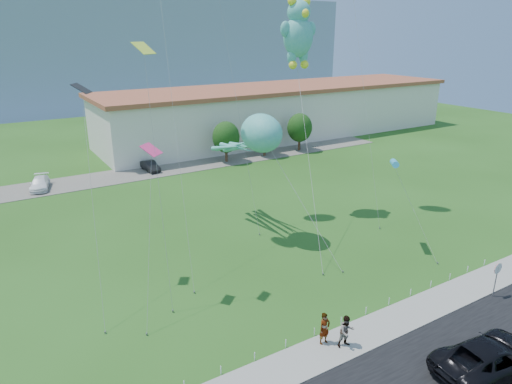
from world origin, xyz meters
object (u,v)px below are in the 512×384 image
Objects in this scene: warehouse at (283,111)px; pedestrian_right at (346,331)px; teddy_bear_kite at (298,32)px; stop_sign at (497,272)px; pedestrian_left at (324,328)px; parked_car_white at (40,183)px; parked_car_black at (150,166)px; octopus_kite at (254,139)px; suv at (491,358)px.

warehouse is 32.39× the size of pedestrian_right.
teddy_bear_kite is (9.62, 18.23, 15.41)m from pedestrian_right.
stop_sign reaches higher than pedestrian_left.
parked_car_white is 12.72m from parked_car_black.
stop_sign is 0.67× the size of parked_car_black.
teddy_bear_kite is at bearing 24.79° from octopus_kite.
parked_car_white is at bearing 104.16° from pedestrian_left.
teddy_bear_kite is at bearing 96.09° from stop_sign.
octopus_kite reaches higher than pedestrian_left.
octopus_kite reaches higher than parked_car_white.
octopus_kite is 10.54m from teddy_bear_kite.
stop_sign is at bearing -80.09° from parked_car_black.
pedestrian_left is (-29.05, -46.19, -3.08)m from warehouse.
suv reaches higher than parked_car_black.
parked_car_white is 0.31× the size of octopus_kite.
parked_car_white is at bearing 119.75° from stop_sign.
suv is 45.78m from parked_car_white.
parked_car_white is at bearing 122.14° from octopus_kite.
suv is 1.44× the size of parked_car_white.
teddy_bear_kite is (20.21, -19.57, 15.75)m from parked_car_white.
warehouse is 24.40× the size of stop_sign.
suv is at bearing -56.42° from parked_car_white.
pedestrian_right is at bearing -96.89° from parked_car_black.
teddy_bear_kite is at bearing -30.20° from parked_car_white.
suv is at bearing -86.22° from octopus_kite.
parked_car_black is (-26.07, -8.75, -3.45)m from warehouse.
parked_car_white is (-38.79, -9.21, -3.43)m from warehouse.
warehouse is at bearing 57.16° from teddy_bear_kite.
parked_car_white is 27.55m from octopus_kite.
suv is 43.65m from parked_car_black.
warehouse is 27.71m from parked_car_black.
teddy_bear_kite is (4.77, 23.53, 15.51)m from suv.
pedestrian_right reaches higher than parked_car_white.
teddy_bear_kite reaches higher than pedestrian_right.
warehouse is 36.40m from teddy_bear_kite.
pedestrian_right is (-11.69, 1.20, -0.83)m from stop_sign.
suv is at bearing -47.62° from pedestrian_left.
pedestrian_right is at bearing 174.15° from stop_sign.
teddy_bear_kite is at bearing 72.51° from pedestrian_right.
warehouse reaches higher than suv.
suv is 3.36× the size of pedestrian_left.
stop_sign is 8.03m from suv.
pedestrian_right is at bearing -102.73° from octopus_kite.
octopus_kite is (-8.21, 16.59, 6.49)m from stop_sign.
warehouse reaches higher than parked_car_black.
pedestrian_left is 0.51× the size of parked_car_black.
stop_sign is at bearing -53.14° from suv.
pedestrian_right is 0.43× the size of parked_car_white.
warehouse reaches higher than pedestrian_left.
stop_sign is 11.78m from pedestrian_right.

